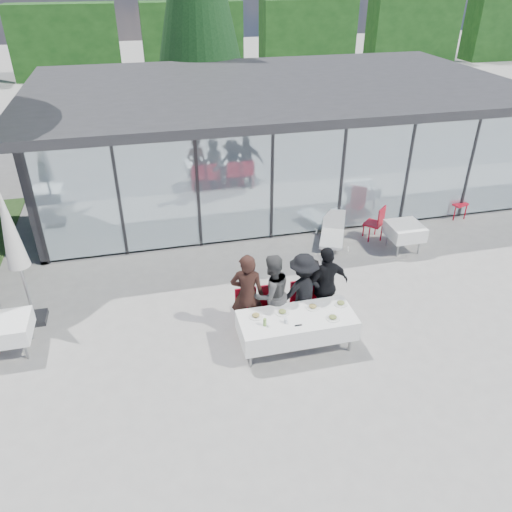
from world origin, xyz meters
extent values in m
plane|color=gray|center=(0.00, 0.00, 0.00)|extent=(90.00, 90.00, 0.00)
cube|color=gray|center=(2.00, 8.00, 0.05)|extent=(14.00, 8.00, 0.10)
cube|color=black|center=(2.00, 11.90, 1.60)|extent=(14.00, 0.20, 3.20)
cube|color=black|center=(-4.90, 8.00, 1.60)|extent=(0.20, 8.00, 3.20)
cube|color=black|center=(8.90, 8.00, 1.60)|extent=(0.20, 8.00, 3.20)
cube|color=silver|center=(2.00, 4.03, 1.60)|extent=(13.60, 0.06, 3.10)
cube|color=#2D2D30|center=(2.00, 7.60, 3.32)|extent=(14.80, 8.80, 0.24)
cube|color=#262628|center=(-4.80, 4.03, 1.60)|extent=(0.08, 0.10, 3.10)
cube|color=#262628|center=(-2.86, 4.03, 1.60)|extent=(0.08, 0.10, 3.10)
cube|color=#262628|center=(-0.91, 4.03, 1.60)|extent=(0.08, 0.10, 3.10)
cube|color=#262628|center=(1.03, 4.03, 1.60)|extent=(0.08, 0.10, 3.10)
cube|color=#262628|center=(2.97, 4.03, 1.60)|extent=(0.08, 0.10, 3.10)
cube|color=#262628|center=(4.91, 4.03, 1.60)|extent=(0.08, 0.10, 3.10)
cube|color=#262628|center=(6.86, 4.03, 1.60)|extent=(0.08, 0.10, 3.10)
cube|color=#B50C1D|center=(-0.50, 6.50, 0.45)|extent=(0.45, 0.45, 0.90)
cube|color=#B50C1D|center=(1.00, 7.00, 0.45)|extent=(0.45, 0.45, 0.90)
cube|color=#B50C1D|center=(3.50, 6.50, 0.45)|extent=(0.45, 0.45, 0.90)
cube|color=#B50C1D|center=(5.50, 7.20, 0.45)|extent=(0.45, 0.45, 0.90)
cube|color=#133711|center=(-6.00, 28.00, 2.20)|extent=(6.50, 2.00, 4.40)
cube|color=#133711|center=(2.00, 28.00, 2.20)|extent=(6.50, 2.00, 4.40)
cube|color=#133711|center=(10.00, 28.00, 2.20)|extent=(6.50, 2.00, 4.40)
cube|color=#133711|center=(18.00, 28.00, 2.20)|extent=(6.50, 2.00, 4.40)
cube|color=#133711|center=(26.00, 28.00, 2.20)|extent=(6.50, 2.00, 4.40)
cube|color=white|center=(0.36, -0.44, 0.54)|extent=(2.26, 0.96, 0.42)
cylinder|color=gray|center=(-0.64, -0.79, 0.35)|extent=(0.06, 0.06, 0.71)
cylinder|color=gray|center=(1.36, -0.79, 0.35)|extent=(0.06, 0.06, 0.71)
cylinder|color=gray|center=(-0.64, -0.09, 0.35)|extent=(0.06, 0.06, 0.71)
cylinder|color=gray|center=(1.36, -0.09, 0.35)|extent=(0.06, 0.06, 0.71)
imported|color=#321B16|center=(-0.47, 0.25, 0.92)|extent=(0.84, 0.84, 1.84)
cube|color=#B50C1D|center=(-0.47, 0.22, 0.45)|extent=(0.44, 0.44, 0.05)
cube|color=#B50C1D|center=(-0.47, 0.42, 0.70)|extent=(0.44, 0.04, 0.55)
cylinder|color=#B50C1D|center=(-0.65, 0.04, 0.21)|extent=(0.04, 0.04, 0.43)
cylinder|color=#B50C1D|center=(-0.29, 0.04, 0.21)|extent=(0.04, 0.04, 0.43)
cylinder|color=#B50C1D|center=(-0.65, 0.40, 0.21)|extent=(0.04, 0.04, 0.43)
cylinder|color=#B50C1D|center=(-0.29, 0.40, 0.21)|extent=(0.04, 0.04, 0.43)
imported|color=#484848|center=(0.03, 0.25, 0.87)|extent=(1.06, 1.06, 1.74)
cube|color=#B50C1D|center=(0.03, 0.22, 0.45)|extent=(0.44, 0.44, 0.05)
cube|color=#B50C1D|center=(0.03, 0.42, 0.70)|extent=(0.44, 0.04, 0.55)
cylinder|color=#B50C1D|center=(-0.15, 0.04, 0.21)|extent=(0.04, 0.04, 0.43)
cylinder|color=#B50C1D|center=(0.21, 0.04, 0.21)|extent=(0.04, 0.04, 0.43)
cylinder|color=#B50C1D|center=(-0.15, 0.40, 0.21)|extent=(0.04, 0.04, 0.43)
cylinder|color=#B50C1D|center=(0.21, 0.40, 0.21)|extent=(0.04, 0.04, 0.43)
imported|color=black|center=(0.69, 0.25, 0.84)|extent=(1.22, 1.22, 1.67)
cube|color=#B50C1D|center=(0.69, 0.22, 0.45)|extent=(0.44, 0.44, 0.05)
cube|color=#B50C1D|center=(0.69, 0.42, 0.70)|extent=(0.44, 0.04, 0.55)
cylinder|color=#B50C1D|center=(0.51, 0.04, 0.21)|extent=(0.04, 0.04, 0.43)
cylinder|color=#B50C1D|center=(0.87, 0.04, 0.21)|extent=(0.04, 0.04, 0.43)
cylinder|color=#B50C1D|center=(0.51, 0.40, 0.21)|extent=(0.04, 0.04, 0.43)
cylinder|color=#B50C1D|center=(0.87, 0.40, 0.21)|extent=(0.04, 0.04, 0.43)
imported|color=black|center=(1.18, 0.25, 0.89)|extent=(1.23, 1.23, 1.78)
cube|color=#B50C1D|center=(1.18, 0.22, 0.45)|extent=(0.44, 0.44, 0.05)
cube|color=#B50C1D|center=(1.18, 0.42, 0.70)|extent=(0.44, 0.04, 0.55)
cylinder|color=#B50C1D|center=(1.00, 0.04, 0.21)|extent=(0.04, 0.04, 0.43)
cylinder|color=#B50C1D|center=(1.36, 0.04, 0.21)|extent=(0.04, 0.04, 0.43)
cylinder|color=#B50C1D|center=(1.00, 0.40, 0.21)|extent=(0.04, 0.04, 0.43)
cylinder|color=#B50C1D|center=(1.36, 0.40, 0.21)|extent=(0.04, 0.04, 0.43)
cylinder|color=white|center=(-0.42, -0.26, 0.76)|extent=(0.27, 0.27, 0.01)
ellipsoid|color=#B88549|center=(-0.42, -0.26, 0.79)|extent=(0.15, 0.15, 0.05)
cylinder|color=white|center=(0.11, -0.26, 0.76)|extent=(0.27, 0.27, 0.01)
ellipsoid|color=#416726|center=(0.11, -0.26, 0.79)|extent=(0.15, 0.15, 0.05)
cylinder|color=white|center=(0.74, -0.24, 0.76)|extent=(0.27, 0.27, 0.01)
ellipsoid|color=#B88549|center=(0.74, -0.24, 0.79)|extent=(0.15, 0.15, 0.05)
cylinder|color=white|center=(1.32, -0.26, 0.76)|extent=(0.27, 0.27, 0.01)
ellipsoid|color=#416726|center=(1.32, -0.26, 0.79)|extent=(0.15, 0.15, 0.05)
cylinder|color=white|center=(1.00, -0.66, 0.76)|extent=(0.27, 0.27, 0.01)
ellipsoid|color=#416726|center=(1.00, -0.66, 0.79)|extent=(0.15, 0.15, 0.05)
cylinder|color=#73A545|center=(-0.32, -0.56, 0.83)|extent=(0.06, 0.06, 0.15)
cylinder|color=silver|center=(0.09, -0.57, 0.80)|extent=(0.07, 0.07, 0.10)
cube|color=black|center=(0.29, -0.71, 0.76)|extent=(0.14, 0.03, 0.01)
cube|color=white|center=(-5.10, 0.73, 0.56)|extent=(0.86, 0.86, 0.36)
cylinder|color=gray|center=(-4.80, 0.43, 0.36)|extent=(0.05, 0.05, 0.72)
cylinder|color=gray|center=(-4.80, 1.03, 0.36)|extent=(0.05, 0.05, 0.72)
cube|color=white|center=(4.28, 2.63, 0.56)|extent=(0.86, 0.86, 0.36)
cylinder|color=gray|center=(3.98, 2.33, 0.36)|extent=(0.05, 0.05, 0.72)
cylinder|color=gray|center=(4.58, 2.33, 0.36)|extent=(0.05, 0.05, 0.72)
cylinder|color=gray|center=(3.98, 2.93, 0.36)|extent=(0.05, 0.05, 0.72)
cylinder|color=gray|center=(4.58, 2.93, 0.36)|extent=(0.05, 0.05, 0.72)
cube|color=#B50C1D|center=(6.77, 4.03, 0.45)|extent=(0.55, 0.55, 0.05)
cube|color=#B50C1D|center=(6.71, 4.22, 0.70)|extent=(0.43, 0.16, 0.55)
cylinder|color=#B50C1D|center=(6.59, 3.85, 0.21)|extent=(0.04, 0.04, 0.43)
cylinder|color=#B50C1D|center=(6.95, 3.85, 0.21)|extent=(0.04, 0.04, 0.43)
cylinder|color=#B50C1D|center=(6.59, 4.21, 0.21)|extent=(0.04, 0.04, 0.43)
cylinder|color=#B50C1D|center=(6.95, 4.21, 0.21)|extent=(0.04, 0.04, 0.43)
cube|color=#B50C1D|center=(3.76, 3.39, 0.45)|extent=(0.62, 0.62, 0.05)
cube|color=#B50C1D|center=(3.89, 3.25, 0.70)|extent=(0.35, 0.33, 0.55)
cylinder|color=#B50C1D|center=(3.58, 3.21, 0.21)|extent=(0.04, 0.04, 0.43)
cylinder|color=#B50C1D|center=(3.94, 3.21, 0.21)|extent=(0.04, 0.04, 0.43)
cylinder|color=#B50C1D|center=(3.58, 3.57, 0.21)|extent=(0.04, 0.04, 0.43)
cylinder|color=#B50C1D|center=(3.94, 3.57, 0.21)|extent=(0.04, 0.04, 0.43)
cube|color=black|center=(-4.84, 1.65, 0.06)|extent=(0.50, 0.50, 0.12)
cylinder|color=gray|center=(-4.84, 1.65, 1.35)|extent=(0.06, 0.06, 2.70)
cone|color=silver|center=(-4.84, 1.65, 2.19)|extent=(0.44, 0.44, 1.61)
cube|color=white|center=(2.58, 3.40, 0.18)|extent=(1.08, 1.43, 0.08)
cube|color=white|center=(2.81, 3.90, 0.45)|extent=(0.66, 0.49, 0.54)
cylinder|color=white|center=(2.33, 2.85, 0.07)|extent=(0.04, 0.04, 0.14)
cylinder|color=white|center=(2.83, 2.85, 0.07)|extent=(0.04, 0.04, 0.14)
cylinder|color=white|center=(2.33, 3.95, 0.07)|extent=(0.04, 0.04, 0.14)
cylinder|color=white|center=(2.83, 3.95, 0.07)|extent=(0.04, 0.04, 0.14)
cylinder|color=#382316|center=(0.50, 13.00, 1.00)|extent=(0.44, 0.44, 2.00)
camera|label=1|loc=(-2.19, -7.70, 6.67)|focal=35.00mm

